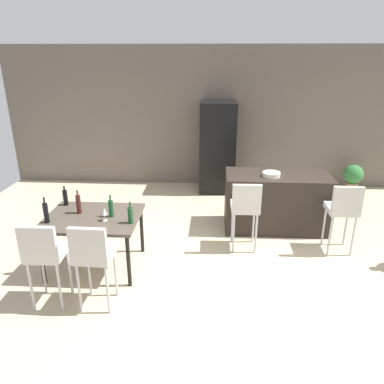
# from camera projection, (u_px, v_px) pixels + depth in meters

# --- Properties ---
(ground_plane) EXTENTS (10.00, 10.00, 0.00)m
(ground_plane) POSITION_uv_depth(u_px,v_px,m) (251.00, 255.00, 5.26)
(ground_plane) COLOR #C6B28E
(back_wall) EXTENTS (10.00, 0.12, 2.90)m
(back_wall) POSITION_uv_depth(u_px,v_px,m) (242.00, 118.00, 7.67)
(back_wall) COLOR #665B51
(back_wall) RESTS_ON ground_plane
(kitchen_island) EXTENTS (1.65, 0.78, 0.92)m
(kitchen_island) POSITION_uv_depth(u_px,v_px,m) (276.00, 201.00, 5.97)
(kitchen_island) COLOR black
(kitchen_island) RESTS_ON ground_plane
(bar_chair_left) EXTENTS (0.41, 0.41, 1.05)m
(bar_chair_left) POSITION_uv_depth(u_px,v_px,m) (245.00, 205.00, 5.19)
(bar_chair_left) COLOR beige
(bar_chair_left) RESTS_ON ground_plane
(bar_chair_middle) EXTENTS (0.40, 0.40, 1.05)m
(bar_chair_middle) POSITION_uv_depth(u_px,v_px,m) (343.00, 208.00, 5.11)
(bar_chair_middle) COLOR beige
(bar_chair_middle) RESTS_ON ground_plane
(dining_table) EXTENTS (1.21, 0.97, 0.74)m
(dining_table) POSITION_uv_depth(u_px,v_px,m) (93.00, 221.00, 4.77)
(dining_table) COLOR #4C4238
(dining_table) RESTS_ON ground_plane
(dining_chair_near) EXTENTS (0.41, 0.41, 1.05)m
(dining_chair_near) POSITION_uv_depth(u_px,v_px,m) (44.00, 252.00, 3.98)
(dining_chair_near) COLOR beige
(dining_chair_near) RESTS_ON ground_plane
(dining_chair_far) EXTENTS (0.41, 0.41, 1.05)m
(dining_chair_far) POSITION_uv_depth(u_px,v_px,m) (93.00, 253.00, 3.95)
(dining_chair_far) COLOR beige
(dining_chair_far) RESTS_ON ground_plane
(wine_bottle_middle) EXTENTS (0.06, 0.06, 0.34)m
(wine_bottle_middle) POSITION_uv_depth(u_px,v_px,m) (46.00, 213.00, 4.53)
(wine_bottle_middle) COLOR black
(wine_bottle_middle) RESTS_ON dining_table
(wine_bottle_inner) EXTENTS (0.07, 0.07, 0.28)m
(wine_bottle_inner) POSITION_uv_depth(u_px,v_px,m) (131.00, 215.00, 4.52)
(wine_bottle_inner) COLOR #194723
(wine_bottle_inner) RESTS_ON dining_table
(wine_bottle_near) EXTENTS (0.07, 0.07, 0.28)m
(wine_bottle_near) POSITION_uv_depth(u_px,v_px,m) (65.00, 197.00, 5.06)
(wine_bottle_near) COLOR black
(wine_bottle_near) RESTS_ON dining_table
(wine_bottle_corner) EXTENTS (0.06, 0.06, 0.30)m
(wine_bottle_corner) POSITION_uv_depth(u_px,v_px,m) (111.00, 208.00, 4.70)
(wine_bottle_corner) COLOR #194723
(wine_bottle_corner) RESTS_ON dining_table
(wine_bottle_far) EXTENTS (0.06, 0.06, 0.32)m
(wine_bottle_far) POSITION_uv_depth(u_px,v_px,m) (79.00, 204.00, 4.80)
(wine_bottle_far) COLOR #471E19
(wine_bottle_far) RESTS_ON dining_table
(wine_glass_left) EXTENTS (0.07, 0.07, 0.17)m
(wine_glass_left) POSITION_uv_depth(u_px,v_px,m) (104.00, 212.00, 4.58)
(wine_glass_left) COLOR silver
(wine_glass_left) RESTS_ON dining_table
(refrigerator) EXTENTS (0.72, 0.68, 1.84)m
(refrigerator) POSITION_uv_depth(u_px,v_px,m) (218.00, 147.00, 7.48)
(refrigerator) COLOR black
(refrigerator) RESTS_ON ground_plane
(fruit_bowl) EXTENTS (0.28, 0.28, 0.07)m
(fruit_bowl) POSITION_uv_depth(u_px,v_px,m) (271.00, 174.00, 5.70)
(fruit_bowl) COLOR beige
(fruit_bowl) RESTS_ON kitchen_island
(potted_plant) EXTENTS (0.39, 0.39, 0.59)m
(potted_plant) POSITION_uv_depth(u_px,v_px,m) (353.00, 177.00, 7.51)
(potted_plant) COLOR #996B4C
(potted_plant) RESTS_ON ground_plane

